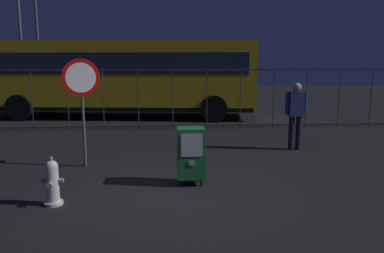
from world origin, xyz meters
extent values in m
plane|color=black|center=(0.00, 0.00, 0.00)|extent=(60.00, 60.00, 0.00)
cylinder|color=silver|center=(-1.93, -0.47, 0.03)|extent=(0.28, 0.28, 0.05)
cylinder|color=silver|center=(-1.93, -0.47, 0.33)|extent=(0.19, 0.19, 0.55)
sphere|color=silver|center=(-1.93, -0.47, 0.60)|extent=(0.19, 0.19, 0.19)
cylinder|color=gray|center=(-1.93, -0.47, 0.72)|extent=(0.06, 0.06, 0.05)
cylinder|color=gray|center=(-1.93, -0.61, 0.35)|extent=(0.09, 0.08, 0.09)
cylinder|color=gray|center=(-2.06, -0.47, 0.38)|extent=(0.07, 0.07, 0.07)
cylinder|color=gray|center=(-1.80, -0.47, 0.38)|extent=(0.07, 0.07, 0.07)
cylinder|color=black|center=(0.06, 0.22, 0.06)|extent=(0.04, 0.04, 0.12)
cylinder|color=black|center=(0.39, 0.22, 0.06)|extent=(0.04, 0.04, 0.12)
cylinder|color=black|center=(0.06, 0.50, 0.06)|extent=(0.04, 0.04, 0.12)
cylinder|color=black|center=(0.39, 0.50, 0.06)|extent=(0.04, 0.04, 0.12)
cube|color=#19602D|center=(0.22, 0.36, 0.57)|extent=(0.48, 0.40, 0.90)
cube|color=#B2B7BF|center=(0.22, 0.16, 0.75)|extent=(0.36, 0.01, 0.40)
cube|color=gray|center=(0.22, 0.16, 0.43)|extent=(0.10, 0.02, 0.08)
cylinder|color=#4C4F54|center=(-1.91, 1.67, 1.10)|extent=(0.06, 0.06, 2.20)
cylinder|color=red|center=(-1.91, 1.65, 1.85)|extent=(0.71, 0.31, 0.76)
cylinder|color=white|center=(-1.91, 1.63, 1.85)|extent=(0.56, 0.23, 0.60)
cylinder|color=black|center=(2.90, 2.87, 0.42)|extent=(0.14, 0.14, 0.85)
cylinder|color=black|center=(3.08, 2.87, 0.42)|extent=(0.14, 0.14, 0.85)
cube|color=navy|center=(2.99, 2.87, 1.15)|extent=(0.36, 0.20, 0.60)
sphere|color=tan|center=(2.99, 2.87, 1.56)|extent=(0.22, 0.22, 0.22)
cylinder|color=navy|center=(2.76, 2.87, 1.18)|extent=(0.09, 0.09, 0.55)
cylinder|color=navy|center=(3.22, 2.87, 1.18)|extent=(0.09, 0.09, 0.55)
cube|color=#2D2D33|center=(0.00, 6.07, 1.95)|extent=(18.00, 0.04, 0.05)
cube|color=#2D2D33|center=(0.00, 6.07, 0.10)|extent=(18.00, 0.04, 0.05)
cylinder|color=#2D2D33|center=(-4.50, 6.07, 1.00)|extent=(0.03, 0.03, 2.00)
cylinder|color=#2D2D33|center=(-3.38, 6.07, 1.00)|extent=(0.03, 0.03, 2.00)
cylinder|color=#2D2D33|center=(-2.25, 6.07, 1.00)|extent=(0.03, 0.03, 2.00)
cylinder|color=#2D2D33|center=(-1.12, 6.07, 1.00)|extent=(0.03, 0.03, 2.00)
cylinder|color=#2D2D33|center=(0.00, 6.07, 1.00)|extent=(0.03, 0.03, 2.00)
cylinder|color=#2D2D33|center=(1.12, 6.07, 1.00)|extent=(0.03, 0.03, 2.00)
cylinder|color=#2D2D33|center=(2.25, 6.07, 1.00)|extent=(0.03, 0.03, 2.00)
cylinder|color=#2D2D33|center=(3.38, 6.07, 1.00)|extent=(0.03, 0.03, 2.00)
cylinder|color=#2D2D33|center=(4.50, 6.07, 1.00)|extent=(0.03, 0.03, 2.00)
cylinder|color=#2D2D33|center=(5.62, 6.07, 1.00)|extent=(0.03, 0.03, 2.00)
cylinder|color=#2D2D33|center=(6.75, 6.07, 1.00)|extent=(0.03, 0.03, 2.00)
cube|color=gold|center=(-1.97, 9.07, 1.67)|extent=(10.72, 3.69, 2.65)
cube|color=#1E2838|center=(-1.97, 9.07, 2.15)|extent=(10.09, 3.63, 0.80)
cube|color=black|center=(-1.97, 9.07, 0.45)|extent=(10.51, 3.67, 0.16)
cylinder|color=black|center=(1.53, 7.41, 0.50)|extent=(1.03, 0.39, 1.00)
cylinder|color=black|center=(1.82, 9.89, 0.50)|extent=(1.03, 0.39, 1.00)
cylinder|color=black|center=(-5.77, 8.25, 0.50)|extent=(1.03, 0.39, 1.00)
cylinder|color=black|center=(-5.48, 10.74, 0.50)|extent=(1.03, 0.39, 1.00)
cylinder|color=#4C4F54|center=(-7.23, 12.81, 3.93)|extent=(0.14, 0.14, 7.87)
cylinder|color=#4C4F54|center=(-7.06, 14.71, 3.89)|extent=(0.14, 0.14, 7.77)
camera|label=1|loc=(-0.19, -5.91, 2.11)|focal=34.25mm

